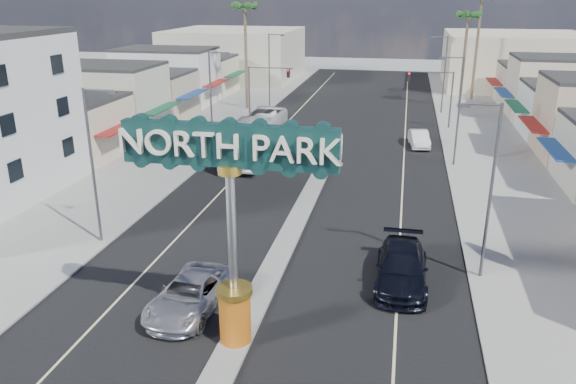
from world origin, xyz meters
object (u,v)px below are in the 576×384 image
at_px(palm_right_far, 481,4).
at_px(city_bus, 256,137).
at_px(streetlight_l_near, 94,159).
at_px(suv_left, 190,294).
at_px(traffic_signal_right, 434,88).
at_px(car_parked_right, 419,139).
at_px(gateway_sign, 231,211).
at_px(streetlight_r_near, 488,184).
at_px(streetlight_r_far, 443,71).
at_px(palm_left_far, 245,12).
at_px(traffic_signal_left, 265,83).
at_px(suv_right, 402,267).
at_px(streetlight_l_mid, 213,97).
at_px(palm_right_mid, 468,20).
at_px(streetlight_l_far, 270,66).
at_px(streetlight_r_mid, 457,106).

bearing_deg(palm_right_far, city_bus, -123.26).
height_order(streetlight_l_near, suv_left, streetlight_l_near).
height_order(traffic_signal_right, car_parked_right, traffic_signal_right).
bearing_deg(gateway_sign, streetlight_r_near, 37.55).
distance_m(gateway_sign, streetlight_r_far, 51.10).
height_order(palm_left_far, city_bus, palm_left_far).
bearing_deg(traffic_signal_left, streetlight_r_near, -60.01).
bearing_deg(car_parked_right, city_bus, -162.67).
bearing_deg(suv_right, city_bus, 121.66).
bearing_deg(traffic_signal_left, palm_left_far, 122.43).
bearing_deg(city_bus, gateway_sign, -76.53).
distance_m(streetlight_l_mid, suv_left, 27.36).
distance_m(streetlight_l_mid, car_parked_right, 19.63).
height_order(car_parked_right, city_bus, city_bus).
bearing_deg(palm_right_mid, palm_right_far, 71.57).
xyz_separation_m(streetlight_r_far, palm_left_far, (-23.43, -2.00, 6.43)).
bearing_deg(traffic_signal_left, traffic_signal_right, 0.00).
relative_size(streetlight_r_far, palm_right_far, 0.64).
relative_size(suv_left, suv_right, 0.93).
distance_m(palm_right_mid, car_parked_right, 23.00).
height_order(streetlight_l_mid, streetlight_l_far, same).
height_order(streetlight_l_near, streetlight_r_mid, same).
relative_size(streetlight_l_near, city_bus, 0.71).
height_order(traffic_signal_right, streetlight_l_near, streetlight_l_near).
height_order(streetlight_l_mid, suv_left, streetlight_l_mid).
bearing_deg(traffic_signal_right, city_bus, -136.87).
bearing_deg(streetlight_l_mid, palm_right_far, 51.52).
height_order(palm_left_far, palm_right_mid, palm_left_far).
bearing_deg(suv_right, car_parked_right, 87.33).
distance_m(streetlight_l_near, suv_left, 10.58).
xyz_separation_m(gateway_sign, streetlight_r_far, (10.43, 50.02, -0.86)).
xyz_separation_m(streetlight_r_mid, suv_right, (-3.81, -21.45, -4.18)).
xyz_separation_m(suv_right, car_parked_right, (1.17, 27.32, -0.13)).
bearing_deg(traffic_signal_right, streetlight_l_far, 157.80).
bearing_deg(palm_right_far, suv_left, -107.07).
relative_size(streetlight_r_mid, car_parked_right, 1.96).
distance_m(streetlight_l_mid, palm_right_mid, 35.44).
relative_size(streetlight_r_mid, suv_left, 1.57).
bearing_deg(palm_right_far, suv_right, -98.91).
relative_size(palm_right_far, suv_left, 2.46).
bearing_deg(streetlight_r_near, streetlight_l_near, 180.00).
relative_size(streetlight_l_far, streetlight_r_near, 1.00).
relative_size(gateway_sign, car_parked_right, 1.99).
xyz_separation_m(traffic_signal_right, palm_right_far, (5.82, 18.01, 8.11)).
height_order(gateway_sign, streetlight_l_mid, gateway_sign).
bearing_deg(palm_right_mid, suv_left, -106.91).
relative_size(gateway_sign, streetlight_l_far, 1.02).
distance_m(gateway_sign, suv_left, 6.20).
xyz_separation_m(palm_right_far, city_bus, (-21.36, -32.57, -10.61)).
bearing_deg(traffic_signal_left, city_bus, -79.01).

